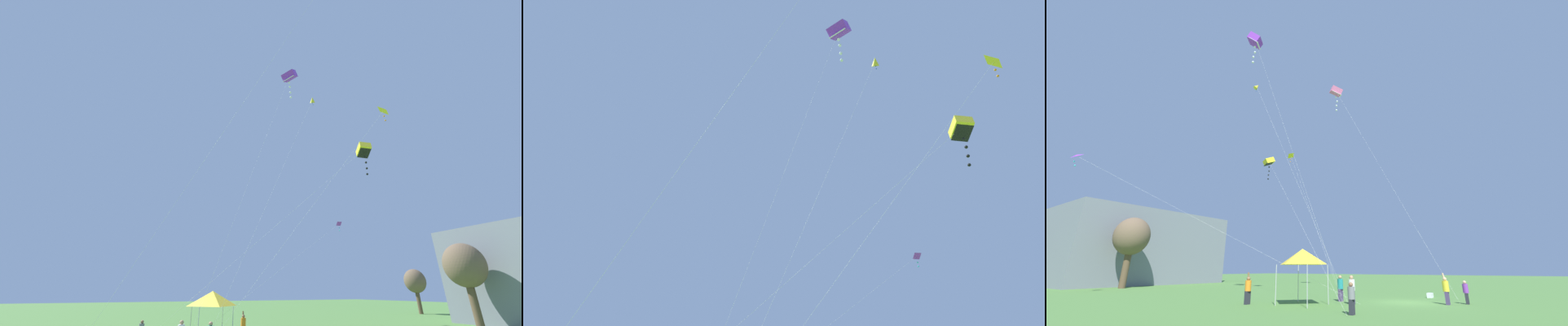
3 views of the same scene
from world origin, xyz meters
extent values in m
plane|color=#4C7A38|center=(0.00, 0.00, 0.00)|extent=(220.00, 220.00, 0.00)
cube|color=slate|center=(2.81, 45.03, 5.54)|extent=(23.57, 15.43, 11.07)
cylinder|color=brown|center=(-3.69, 34.36, 2.22)|extent=(0.81, 0.81, 4.44)
ellipsoid|color=brown|center=(-3.69, 34.36, 6.38)|extent=(4.36, 4.36, 4.84)
cylinder|color=#B7B7BC|center=(-6.79, 4.13, 1.28)|extent=(0.05, 0.05, 2.56)
cylinder|color=#B7B7BC|center=(-4.22, 4.13, 1.28)|extent=(0.05, 0.05, 2.56)
cylinder|color=#B7B7BC|center=(-6.79, 6.70, 1.28)|extent=(0.05, 0.05, 2.56)
cylinder|color=#B7B7BC|center=(-4.22, 6.70, 1.28)|extent=(0.05, 0.05, 2.56)
pyramid|color=yellow|center=(-5.51, 5.42, 3.09)|extent=(2.85, 2.85, 1.06)
cube|color=white|center=(4.89, -0.43, 0.18)|extent=(0.65, 0.41, 0.37)
cube|color=#473860|center=(0.15, -2.65, 0.41)|extent=(0.39, 0.22, 0.82)
cylinder|color=yellow|center=(0.15, -2.65, 1.16)|extent=(0.41, 0.41, 0.68)
sphere|color=tan|center=(0.15, -2.65, 1.62)|extent=(0.26, 0.26, 0.26)
cylinder|color=tan|center=(0.14, -2.61, 1.72)|extent=(0.15, 0.23, 0.59)
cube|color=#282833|center=(-7.34, 8.74, 0.42)|extent=(0.40, 0.22, 0.84)
cylinder|color=orange|center=(-7.34, 8.74, 1.18)|extent=(0.42, 0.42, 0.69)
sphere|color=#896042|center=(-7.34, 8.74, 1.65)|extent=(0.26, 0.26, 0.26)
cylinder|color=#896042|center=(-7.37, 8.73, 1.75)|extent=(0.22, 0.18, 0.60)
cube|color=#473860|center=(-3.27, 2.79, 0.44)|extent=(0.42, 0.23, 0.87)
cylinder|color=white|center=(-3.27, 2.79, 1.23)|extent=(0.44, 0.44, 0.72)
sphere|color=tan|center=(-3.27, 2.79, 1.71)|extent=(0.27, 0.27, 0.27)
cube|color=#282833|center=(-7.68, 0.66, 0.38)|extent=(0.36, 0.20, 0.75)
cylinder|color=slate|center=(-7.68, 0.66, 1.07)|extent=(0.38, 0.38, 0.62)
sphere|color=#896042|center=(-7.68, 0.66, 1.48)|extent=(0.24, 0.24, 0.24)
cube|color=#473860|center=(-1.95, 4.40, 0.43)|extent=(0.41, 0.22, 0.85)
cylinder|color=teal|center=(-1.95, 4.40, 1.21)|extent=(0.43, 0.43, 0.71)
sphere|color=tan|center=(-1.95, 4.40, 1.68)|extent=(0.27, 0.27, 0.27)
cube|color=#282833|center=(1.27, -3.70, 0.36)|extent=(0.34, 0.19, 0.71)
cylinder|color=purple|center=(1.27, -3.70, 1.00)|extent=(0.36, 0.36, 0.59)
sphere|color=tan|center=(1.27, -3.70, 1.40)|extent=(0.22, 0.22, 0.22)
cylinder|color=silver|center=(4.68, 3.11, 13.01)|extent=(7.24, 12.76, 26.02)
cube|color=pink|center=(8.29, 9.49, 26.02)|extent=(2.01, 2.15, 1.67)
cube|color=white|center=(8.29, 9.49, 25.58)|extent=(1.88, 1.68, 0.92)
sphere|color=white|center=(8.24, 9.51, 25.03)|extent=(0.24, 0.24, 0.24)
sphere|color=white|center=(8.35, 9.42, 24.35)|extent=(0.24, 0.24, 0.24)
sphere|color=white|center=(8.28, 9.50, 23.66)|extent=(0.24, 0.24, 0.24)
sphere|color=white|center=(8.31, 9.57, 22.98)|extent=(0.24, 0.24, 0.24)
cylinder|color=silver|center=(-8.58, 14.02, 6.20)|extent=(11.35, 23.28, 12.40)
pyramid|color=purple|center=(-14.29, 25.65, 12.45)|extent=(1.03, 1.18, 0.70)
sphere|color=#2DBCD1|center=(-14.32, 25.71, 11.84)|extent=(0.14, 0.14, 0.14)
sphere|color=#2DBCD1|center=(-14.19, 25.62, 11.45)|extent=(0.14, 0.14, 0.14)
cylinder|color=silver|center=(1.53, 9.60, 8.23)|extent=(7.77, 11.04, 16.46)
pyramid|color=yellow|center=(5.43, 15.13, 16.51)|extent=(0.62, 0.93, 0.71)
sphere|color=orange|center=(5.37, 15.09, 15.96)|extent=(0.12, 0.12, 0.12)
sphere|color=orange|center=(5.36, 15.16, 15.62)|extent=(0.12, 0.12, 0.12)
cylinder|color=silver|center=(-3.04, 8.32, 7.39)|extent=(10.10, 15.16, 14.79)
cube|color=yellow|center=(2.01, 15.89, 14.79)|extent=(1.56, 1.41, 1.15)
cube|color=black|center=(2.01, 15.89, 14.45)|extent=(1.30, 1.18, 0.59)
sphere|color=black|center=(2.04, 15.85, 14.05)|extent=(0.18, 0.18, 0.18)
sphere|color=black|center=(2.07, 15.86, 13.54)|extent=(0.18, 0.18, 0.18)
sphere|color=black|center=(2.03, 15.89, 13.02)|extent=(0.18, 0.18, 0.18)
sphere|color=black|center=(1.99, 15.87, 12.51)|extent=(0.18, 0.18, 0.18)
cylinder|color=silver|center=(-2.20, 9.08, 11.24)|extent=(0.57, 10.42, 22.48)
cone|color=yellow|center=(-2.48, 14.29, 22.48)|extent=(0.90, 0.78, 0.88)
sphere|color=blue|center=(-2.52, 14.31, 22.12)|extent=(0.09, 0.09, 0.09)
sphere|color=blue|center=(-2.50, 14.32, 21.88)|extent=(0.09, 0.09, 0.09)
cylinder|color=silver|center=(-4.18, 8.03, 13.47)|extent=(0.90, 9.69, 26.95)
cube|color=purple|center=(-4.63, 12.87, 26.95)|extent=(2.07, 2.09, 1.61)
cube|color=white|center=(-4.63, 12.87, 26.51)|extent=(1.84, 1.57, 0.90)
sphere|color=white|center=(-4.67, 12.80, 25.96)|extent=(0.24, 0.24, 0.24)
sphere|color=white|center=(-4.56, 12.81, 25.28)|extent=(0.24, 0.24, 0.24)
sphere|color=white|center=(-4.67, 12.91, 24.60)|extent=(0.24, 0.24, 0.24)
sphere|color=white|center=(-4.65, 12.92, 23.92)|extent=(0.24, 0.24, 0.24)
camera|label=1|loc=(18.78, -1.40, 3.58)|focal=20.00mm
camera|label=2|loc=(15.69, -0.39, 3.00)|focal=28.00mm
camera|label=3|loc=(-23.07, -7.01, 2.27)|focal=20.00mm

